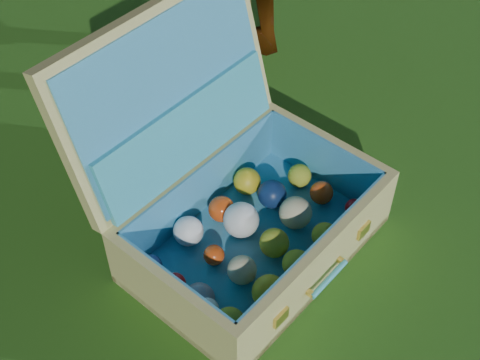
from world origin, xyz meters
name	(u,v)px	position (x,y,z in m)	size (l,w,h in m)	color
ground	(319,229)	(0.00, 0.00, 0.00)	(60.00, 60.00, 0.00)	#215114
stray_ball	(199,298)	(-0.39, -0.06, 0.04)	(0.08, 0.08, 0.08)	teal
suitcase	(229,190)	(-0.22, 0.11, 0.17)	(0.78, 0.75, 0.59)	#CAC06D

